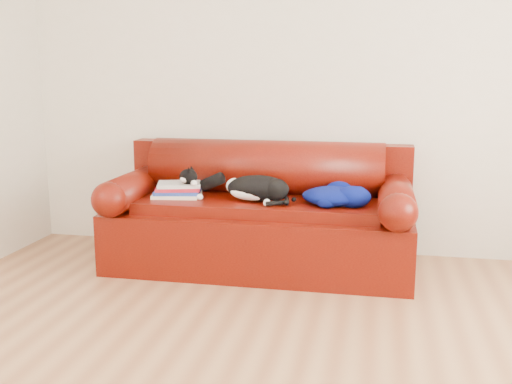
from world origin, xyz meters
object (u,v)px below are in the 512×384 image
cat (257,189)px  sofa_base (260,234)px  blanket (335,195)px  book_stack (178,190)px

cat → sofa_base: bearing=104.0°
sofa_base → blanket: (0.53, -0.09, 0.32)m
book_stack → cat: cat is taller
sofa_base → book_stack: bearing=-174.2°
cat → blanket: 0.53m
sofa_base → blanket: bearing=-10.0°
cat → blanket: size_ratio=1.24×
blanket → sofa_base: bearing=170.0°
sofa_base → blanket: 0.63m
blanket → book_stack: bearing=178.2°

